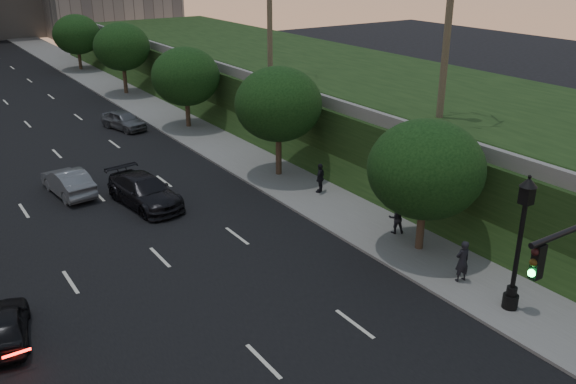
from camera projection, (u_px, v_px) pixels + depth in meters
road_surface at (65, 162)px, 40.02m from camera, size 16.00×140.00×0.02m
sidewalk_right at (205, 136)px, 45.26m from camera, size 4.50×140.00×0.15m
embankment at (347, 96)px, 49.04m from camera, size 18.00×90.00×4.00m
parapet_wall at (256, 79)px, 43.79m from camera, size 0.35×90.00×0.70m
tree_right_a at (426, 169)px, 26.82m from camera, size 5.20×5.20×6.24m
tree_right_b at (278, 104)px, 35.90m from camera, size 5.20×5.20×6.74m
tree_right_c at (186, 77)px, 46.13m from camera, size 5.20×5.20×6.24m
tree_right_d at (122, 47)px, 56.77m from camera, size 5.20×5.20×6.74m
tree_right_e at (77, 34)px, 68.54m from camera, size 5.20×5.20×6.24m
street_lamp at (518, 250)px, 22.65m from camera, size 0.64×0.64×5.62m
sedan_near_left at (5, 325)px, 21.58m from camera, size 2.36×4.15×1.33m
sedan_mid_left at (68, 182)px, 34.49m from camera, size 2.07×4.75×1.52m
sedan_near_right at (145, 191)px, 33.04m from camera, size 2.97×5.86×1.63m
sedan_far_right at (124, 120)px, 47.00m from camera, size 2.74×4.51×1.43m
pedestrian_a at (462, 261)px, 25.14m from camera, size 0.73×0.55×1.83m
pedestrian_b at (396, 218)px, 29.47m from camera, size 0.97×0.90×1.60m
pedestrian_c at (320, 178)px, 34.39m from camera, size 1.07×0.90×1.72m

